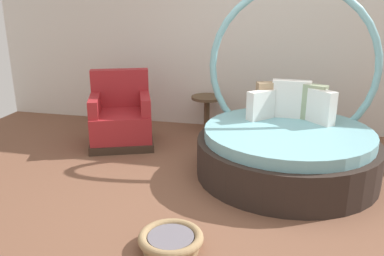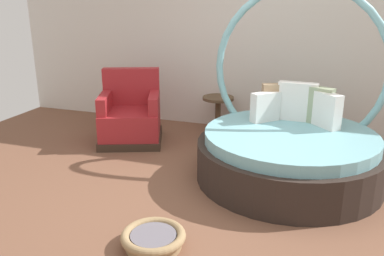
{
  "view_description": "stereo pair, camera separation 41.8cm",
  "coord_description": "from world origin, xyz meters",
  "px_view_note": "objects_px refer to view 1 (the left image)",
  "views": [
    {
      "loc": [
        0.4,
        -3.46,
        1.87
      ],
      "look_at": [
        -0.51,
        0.46,
        0.55
      ],
      "focal_mm": 37.86,
      "sensor_mm": 36.0,
      "label": 1
    },
    {
      "loc": [
        0.8,
        -3.35,
        1.87
      ],
      "look_at": [
        -0.51,
        0.46,
        0.55
      ],
      "focal_mm": 37.86,
      "sensor_mm": 36.0,
      "label": 2
    }
  ],
  "objects_px": {
    "red_armchair": "(121,119)",
    "side_table": "(207,103)",
    "round_daybed": "(287,139)",
    "pet_basket": "(171,240)"
  },
  "relations": [
    {
      "from": "round_daybed",
      "to": "pet_basket",
      "type": "relative_size",
      "value": 4.0
    },
    {
      "from": "pet_basket",
      "to": "red_armchair",
      "type": "bearing_deg",
      "value": 120.92
    },
    {
      "from": "red_armchair",
      "to": "side_table",
      "type": "bearing_deg",
      "value": 35.54
    },
    {
      "from": "red_armchair",
      "to": "round_daybed",
      "type": "bearing_deg",
      "value": -12.38
    },
    {
      "from": "red_armchair",
      "to": "pet_basket",
      "type": "xyz_separation_m",
      "value": [
        1.29,
        -2.16,
        -0.26
      ]
    },
    {
      "from": "red_armchair",
      "to": "side_table",
      "type": "height_order",
      "value": "red_armchair"
    },
    {
      "from": "side_table",
      "to": "round_daybed",
      "type": "bearing_deg",
      "value": -46.5
    },
    {
      "from": "round_daybed",
      "to": "pet_basket",
      "type": "distance_m",
      "value": 1.91
    },
    {
      "from": "red_armchair",
      "to": "side_table",
      "type": "distance_m",
      "value": 1.24
    },
    {
      "from": "side_table",
      "to": "red_armchair",
      "type": "bearing_deg",
      "value": -144.46
    }
  ]
}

